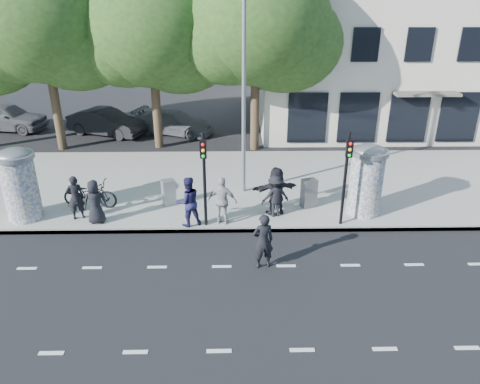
{
  "coord_description": "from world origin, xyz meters",
  "views": [
    {
      "loc": [
        0.36,
        -10.78,
        8.16
      ],
      "look_at": [
        0.6,
        3.5,
        1.58
      ],
      "focal_mm": 35.0,
      "sensor_mm": 36.0,
      "label": 1
    }
  ],
  "objects_px": {
    "ad_column_left": "(19,183)",
    "traffic_pole_near": "(204,171)",
    "ped_c": "(188,202)",
    "car_mid": "(106,122)",
    "ped_e": "(223,201)",
    "car_right": "(174,122)",
    "ped_f": "(276,191)",
    "ped_d": "(275,196)",
    "ped_b": "(75,198)",
    "man_road": "(263,241)",
    "street_lamp": "(244,77)",
    "ped_a": "(95,202)",
    "cabinet_left": "(169,192)",
    "ad_column_right": "(366,178)",
    "traffic_pole_far": "(346,170)",
    "car_left": "(6,117)",
    "bicycle": "(90,194)",
    "cabinet_right": "(309,193)"
  },
  "relations": [
    {
      "from": "ped_f",
      "to": "car_right",
      "type": "bearing_deg",
      "value": -77.76
    },
    {
      "from": "ad_column_left",
      "to": "traffic_pole_near",
      "type": "height_order",
      "value": "traffic_pole_near"
    },
    {
      "from": "street_lamp",
      "to": "ped_a",
      "type": "distance_m",
      "value": 7.02
    },
    {
      "from": "car_left",
      "to": "car_mid",
      "type": "relative_size",
      "value": 1.06
    },
    {
      "from": "street_lamp",
      "to": "ped_d",
      "type": "relative_size",
      "value": 5.0
    },
    {
      "from": "ped_a",
      "to": "car_left",
      "type": "bearing_deg",
      "value": -67.31
    },
    {
      "from": "ped_f",
      "to": "bicycle",
      "type": "relative_size",
      "value": 0.88
    },
    {
      "from": "cabinet_left",
      "to": "ped_b",
      "type": "bearing_deg",
      "value": 175.29
    },
    {
      "from": "ped_c",
      "to": "car_mid",
      "type": "height_order",
      "value": "ped_c"
    },
    {
      "from": "car_mid",
      "to": "street_lamp",
      "type": "bearing_deg",
      "value": -115.1
    },
    {
      "from": "traffic_pole_near",
      "to": "ped_d",
      "type": "relative_size",
      "value": 2.12
    },
    {
      "from": "ped_f",
      "to": "bicycle",
      "type": "height_order",
      "value": "ped_f"
    },
    {
      "from": "street_lamp",
      "to": "car_left",
      "type": "relative_size",
      "value": 1.71
    },
    {
      "from": "ped_b",
      "to": "cabinet_right",
      "type": "xyz_separation_m",
      "value": [
        8.52,
        0.82,
        -0.28
      ]
    },
    {
      "from": "ad_column_left",
      "to": "street_lamp",
      "type": "relative_size",
      "value": 0.33
    },
    {
      "from": "ped_c",
      "to": "car_right",
      "type": "relative_size",
      "value": 0.4
    },
    {
      "from": "car_mid",
      "to": "bicycle",
      "type": "bearing_deg",
      "value": -147.63
    },
    {
      "from": "ad_column_right",
      "to": "ped_c",
      "type": "relative_size",
      "value": 1.46
    },
    {
      "from": "car_mid",
      "to": "car_right",
      "type": "height_order",
      "value": "car_mid"
    },
    {
      "from": "ped_f",
      "to": "car_right",
      "type": "xyz_separation_m",
      "value": [
        -4.91,
        10.35,
        -0.4
      ]
    },
    {
      "from": "cabinet_left",
      "to": "ped_f",
      "type": "bearing_deg",
      "value": -35.23
    },
    {
      "from": "ad_column_left",
      "to": "man_road",
      "type": "relative_size",
      "value": 1.47
    },
    {
      "from": "cabinet_left",
      "to": "cabinet_right",
      "type": "distance_m",
      "value": 5.35
    },
    {
      "from": "traffic_pole_far",
      "to": "car_left",
      "type": "relative_size",
      "value": 0.73
    },
    {
      "from": "traffic_pole_far",
      "to": "ped_c",
      "type": "bearing_deg",
      "value": 179.39
    },
    {
      "from": "ped_c",
      "to": "car_mid",
      "type": "distance_m",
      "value": 12.31
    },
    {
      "from": "ped_c",
      "to": "ped_f",
      "type": "distance_m",
      "value": 3.25
    },
    {
      "from": "ped_e",
      "to": "ped_f",
      "type": "relative_size",
      "value": 0.97
    },
    {
      "from": "ad_column_left",
      "to": "ped_f",
      "type": "distance_m",
      "value": 9.15
    },
    {
      "from": "traffic_pole_near",
      "to": "ped_f",
      "type": "xyz_separation_m",
      "value": [
        2.54,
        0.9,
        -1.17
      ]
    },
    {
      "from": "ped_f",
      "to": "man_road",
      "type": "bearing_deg",
      "value": 65.25
    },
    {
      "from": "ped_d",
      "to": "ped_b",
      "type": "bearing_deg",
      "value": -14.47
    },
    {
      "from": "ad_column_left",
      "to": "cabinet_right",
      "type": "height_order",
      "value": "ad_column_left"
    },
    {
      "from": "man_road",
      "to": "cabinet_right",
      "type": "bearing_deg",
      "value": -130.1
    },
    {
      "from": "ped_f",
      "to": "car_left",
      "type": "distance_m",
      "value": 18.45
    },
    {
      "from": "ped_f",
      "to": "ped_c",
      "type": "bearing_deg",
      "value": 1.93
    },
    {
      "from": "ped_d",
      "to": "ped_f",
      "type": "relative_size",
      "value": 0.88
    },
    {
      "from": "ped_d",
      "to": "ped_e",
      "type": "relative_size",
      "value": 0.91
    },
    {
      "from": "ad_column_right",
      "to": "car_left",
      "type": "relative_size",
      "value": 0.57
    },
    {
      "from": "cabinet_left",
      "to": "car_right",
      "type": "distance_m",
      "value": 9.57
    },
    {
      "from": "man_road",
      "to": "bicycle",
      "type": "height_order",
      "value": "man_road"
    },
    {
      "from": "ad_column_left",
      "to": "ped_e",
      "type": "height_order",
      "value": "ad_column_left"
    },
    {
      "from": "ped_e",
      "to": "car_right",
      "type": "relative_size",
      "value": 0.39
    },
    {
      "from": "ped_e",
      "to": "car_left",
      "type": "height_order",
      "value": "ped_e"
    },
    {
      "from": "bicycle",
      "to": "ped_d",
      "type": "bearing_deg",
      "value": -90.1
    },
    {
      "from": "ad_column_right",
      "to": "traffic_pole_far",
      "type": "height_order",
      "value": "traffic_pole_far"
    },
    {
      "from": "ped_c",
      "to": "ad_column_left",
      "type": "bearing_deg",
      "value": -28.5
    },
    {
      "from": "ad_column_left",
      "to": "car_mid",
      "type": "relative_size",
      "value": 0.6
    },
    {
      "from": "man_road",
      "to": "ped_c",
      "type": "bearing_deg",
      "value": -57.61
    },
    {
      "from": "traffic_pole_near",
      "to": "street_lamp",
      "type": "distance_m",
      "value": 4.07
    }
  ]
}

